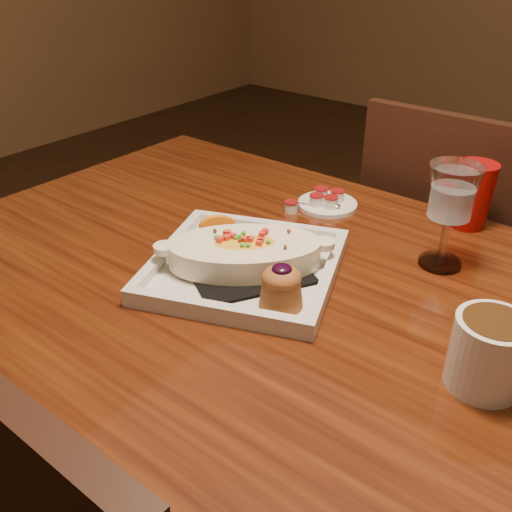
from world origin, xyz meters
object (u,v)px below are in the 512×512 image
Objects in this scene: chair_far at (447,268)px; red_tumbler at (473,195)px; coffee_mug at (492,351)px; saucer at (326,202)px; goblet at (452,198)px; table at (313,345)px; plate at (247,260)px.

chair_far reaches higher than red_tumbler.
saucer is at bearing 121.70° from coffee_mug.
chair_far is 0.78m from coffee_mug.
saucer is 0.97× the size of red_tumbler.
goblet reaches higher than coffee_mug.
goblet is 1.42× the size of red_tumbler.
coffee_mug is at bearing -66.52° from red_tumbler.
red_tumbler is at bearing 20.71° from saucer.
goblet is at bearing 62.91° from table.
chair_far is at bearing 112.11° from red_tumbler.
saucer is (-0.45, 0.33, -0.04)m from coffee_mug.
goblet reaches higher than red_tumbler.
coffee_mug is at bearing 113.01° from chair_far.
chair_far is at bearing 90.82° from coffee_mug.
table is at bearing -117.09° from goblet.
saucer is at bearing 62.40° from chair_far.
goblet is at bearing 22.87° from plate.
coffee_mug is (0.41, -0.01, 0.02)m from plate.
red_tumbler reaches higher than table.
saucer is (-0.04, 0.32, -0.02)m from plate.
plate is 0.35m from goblet.
plate is 0.41m from coffee_mug.
saucer is at bearing 76.20° from plate.
goblet reaches higher than table.
goblet is at bearing 101.40° from coffee_mug.
plate is 3.14× the size of saucer.
plate is 2.14× the size of goblet.
chair_far is 0.71m from plate.
red_tumbler is (0.22, 0.42, 0.03)m from plate.
plate is at bearing -172.43° from table.
coffee_mug reaches higher than saucer.
table is 0.32m from coffee_mug.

